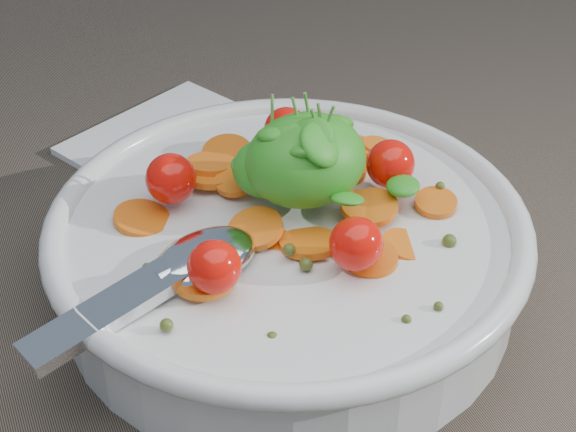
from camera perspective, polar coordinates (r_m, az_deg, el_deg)
name	(u,v)px	position (r m, az deg, el deg)	size (l,w,h in m)	color
ground	(245,305)	(0.53, -2.82, -5.80)	(6.00, 6.00, 0.00)	brown
bowl	(288,247)	(0.52, -0.02, -2.02)	(0.31, 0.28, 0.12)	silver
napkin	(177,142)	(0.69, -7.17, 4.76)	(0.14, 0.13, 0.01)	white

